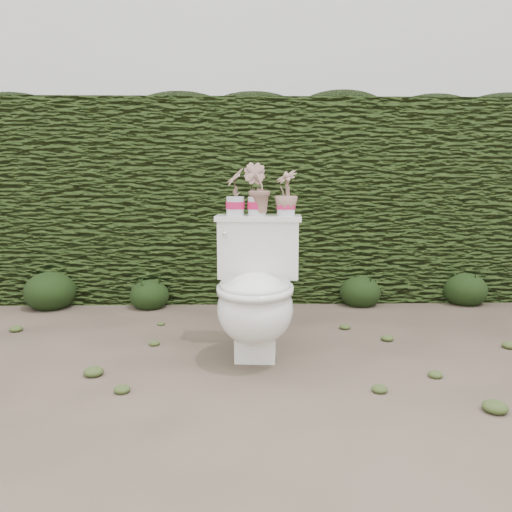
{
  "coord_description": "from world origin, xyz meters",
  "views": [
    {
      "loc": [
        -0.15,
        -2.76,
        0.99
      ],
      "look_at": [
        -0.08,
        0.07,
        0.55
      ],
      "focal_mm": 35.0,
      "sensor_mm": 36.0,
      "label": 1
    }
  ],
  "objects_px": {
    "toilet": "(256,295)",
    "potted_plant_center": "(257,190)",
    "potted_plant_left": "(235,193)",
    "potted_plant_right": "(286,194)"
  },
  "relations": [
    {
      "from": "toilet",
      "to": "potted_plant_right",
      "type": "xyz_separation_m",
      "value": [
        0.18,
        0.23,
        0.54
      ]
    },
    {
      "from": "toilet",
      "to": "potted_plant_left",
      "type": "bearing_deg",
      "value": 119.6
    },
    {
      "from": "potted_plant_center",
      "to": "toilet",
      "type": "bearing_deg",
      "value": 114.21
    },
    {
      "from": "potted_plant_right",
      "to": "potted_plant_center",
      "type": "bearing_deg",
      "value": -132.38
    },
    {
      "from": "toilet",
      "to": "potted_plant_center",
      "type": "height_order",
      "value": "potted_plant_center"
    },
    {
      "from": "potted_plant_left",
      "to": "potted_plant_right",
      "type": "height_order",
      "value": "potted_plant_left"
    },
    {
      "from": "toilet",
      "to": "potted_plant_center",
      "type": "bearing_deg",
      "value": 92.25
    },
    {
      "from": "potted_plant_center",
      "to": "potted_plant_right",
      "type": "distance_m",
      "value": 0.17
    },
    {
      "from": "potted_plant_center",
      "to": "potted_plant_left",
      "type": "bearing_deg",
      "value": 21.96
    },
    {
      "from": "toilet",
      "to": "potted_plant_right",
      "type": "height_order",
      "value": "potted_plant_right"
    }
  ]
}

